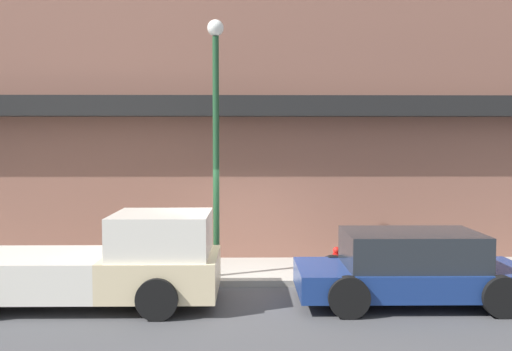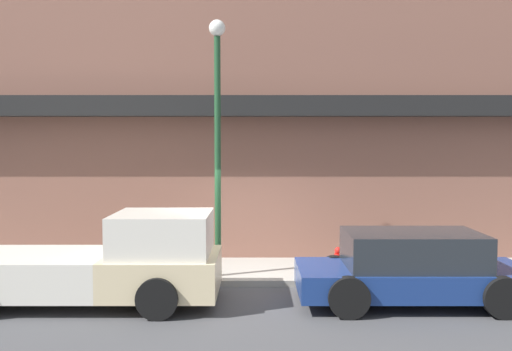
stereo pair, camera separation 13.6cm
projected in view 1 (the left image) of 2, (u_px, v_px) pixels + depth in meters
ground_plane at (244, 287)px, 12.17m from camera, size 80.00×80.00×0.00m
sidewalk at (245, 271)px, 13.40m from camera, size 36.00×2.47×0.14m
building at (244, 78)px, 15.84m from camera, size 19.80×3.80×10.67m
pickup_truck at (99, 264)px, 10.83m from camera, size 5.31×2.18×1.75m
parked_car at (411, 268)px, 10.91m from camera, size 4.38×2.06×1.39m
fire_hydrant at (336, 260)px, 12.88m from camera, size 0.17×0.17×0.60m
street_lamp at (216, 117)px, 12.45m from camera, size 0.36×0.36×5.61m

